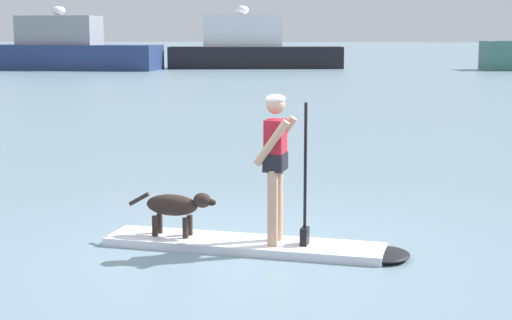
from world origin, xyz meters
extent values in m
plane|color=slate|center=(0.00, 0.00, 0.00)|extent=(400.00, 400.00, 0.00)
cube|color=silver|center=(0.00, 0.00, 0.05)|extent=(3.36, 1.08, 0.10)
ellipsoid|color=black|center=(1.64, -0.19, 0.05)|extent=(0.63, 0.72, 0.10)
cylinder|color=tan|center=(0.39, 0.08, 0.54)|extent=(0.12, 0.12, 0.87)
cylinder|color=tan|center=(0.36, -0.17, 0.54)|extent=(0.12, 0.12, 0.87)
cube|color=black|center=(0.38, -0.04, 1.05)|extent=(0.26, 0.38, 0.20)
cube|color=#B21E2D|center=(0.38, -0.04, 1.26)|extent=(0.24, 0.36, 0.57)
sphere|color=tan|center=(0.38, -0.04, 1.71)|extent=(0.22, 0.22, 0.22)
ellipsoid|color=white|center=(0.38, -0.04, 1.77)|extent=(0.23, 0.23, 0.11)
cylinder|color=tan|center=(0.40, 0.14, 1.30)|extent=(0.43, 0.14, 0.54)
cylinder|color=tan|center=(0.35, -0.23, 1.30)|extent=(0.43, 0.14, 0.54)
cylinder|color=black|center=(0.72, -0.09, 0.92)|extent=(0.04, 0.04, 1.64)
cube|color=black|center=(0.72, -0.09, 0.20)|extent=(0.10, 0.19, 0.20)
ellipsoid|color=#2D231E|center=(-0.89, 0.11, 0.48)|extent=(0.67, 0.29, 0.26)
ellipsoid|color=#2D231E|center=(-0.51, 0.06, 0.55)|extent=(0.24, 0.18, 0.18)
ellipsoid|color=black|center=(-0.40, 0.05, 0.53)|extent=(0.13, 0.09, 0.08)
cylinder|color=#2D231E|center=(-1.31, 0.15, 0.53)|extent=(0.27, 0.08, 0.18)
cylinder|color=#2D231E|center=(-0.69, 0.16, 0.22)|extent=(0.07, 0.07, 0.25)
cylinder|color=#2D231E|center=(-0.70, 0.01, 0.22)|extent=(0.07, 0.07, 0.25)
cylinder|color=#2D231E|center=(-1.07, 0.20, 0.22)|extent=(0.07, 0.07, 0.25)
cylinder|color=#2D231E|center=(-1.09, 0.05, 0.22)|extent=(0.07, 0.07, 0.25)
cube|color=navy|center=(-18.73, 43.24, 0.84)|extent=(11.92, 3.81, 1.68)
cube|color=gray|center=(-19.62, 43.24, 2.65)|extent=(5.39, 2.78, 1.95)
ellipsoid|color=white|center=(-19.62, 43.24, 3.97)|extent=(0.90, 0.90, 0.60)
cube|color=black|center=(-6.74, 47.17, 0.76)|extent=(12.53, 5.02, 1.52)
cube|color=silver|center=(-7.65, 47.17, 2.62)|extent=(5.79, 3.09, 2.21)
ellipsoid|color=white|center=(-7.65, 47.17, 4.08)|extent=(0.90, 0.90, 0.60)
camera|label=1|loc=(1.44, -8.98, 2.52)|focal=55.86mm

